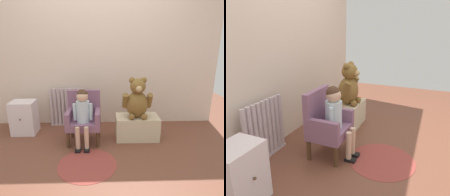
% 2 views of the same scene
% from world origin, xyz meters
% --- Properties ---
extents(ground_plane, '(6.00, 6.00, 0.00)m').
position_xyz_m(ground_plane, '(0.00, 0.00, 0.00)').
color(ground_plane, brown).
extents(back_wall, '(3.80, 0.05, 2.40)m').
position_xyz_m(back_wall, '(0.00, 1.08, 1.20)').
color(back_wall, beige).
rests_on(back_wall, ground_plane).
extents(radiator, '(0.56, 0.05, 0.61)m').
position_xyz_m(radiator, '(-0.52, 0.95, 0.31)').
color(radiator, beige).
rests_on(radiator, ground_plane).
extents(small_dresser, '(0.34, 0.31, 0.50)m').
position_xyz_m(small_dresser, '(-1.10, 0.68, 0.25)').
color(small_dresser, silver).
rests_on(small_dresser, ground_plane).
extents(child_armchair, '(0.44, 0.37, 0.70)m').
position_xyz_m(child_armchair, '(-0.19, 0.42, 0.35)').
color(child_armchair, '#835873').
rests_on(child_armchair, ground_plane).
extents(child_figure, '(0.25, 0.35, 0.75)m').
position_xyz_m(child_figure, '(-0.19, 0.31, 0.49)').
color(child_figure, silver).
rests_on(child_figure, ground_plane).
extents(low_bench, '(0.59, 0.34, 0.33)m').
position_xyz_m(low_bench, '(0.55, 0.47, 0.16)').
color(low_bench, beige).
rests_on(low_bench, ground_plane).
extents(large_teddy_bear, '(0.40, 0.28, 0.55)m').
position_xyz_m(large_teddy_bear, '(0.53, 0.45, 0.57)').
color(large_teddy_bear, brown).
rests_on(large_teddy_bear, low_bench).
extents(floor_rug, '(0.67, 0.67, 0.01)m').
position_xyz_m(floor_rug, '(-0.10, -0.16, 0.00)').
color(floor_rug, brown).
rests_on(floor_rug, ground_plane).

